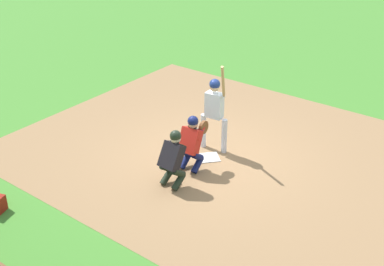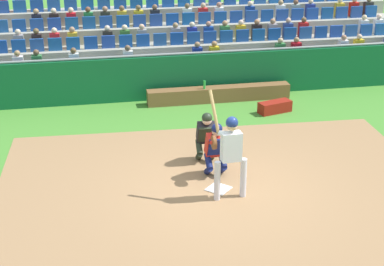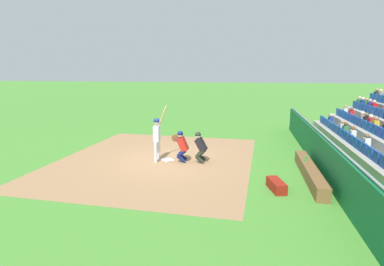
{
  "view_description": "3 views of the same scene",
  "coord_description": "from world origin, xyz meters",
  "px_view_note": "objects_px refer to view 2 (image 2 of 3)",
  "views": [
    {
      "loc": [
        5.28,
        -8.46,
        5.86
      ],
      "look_at": [
        -0.15,
        -0.49,
        0.82
      ],
      "focal_mm": 46.7,
      "sensor_mm": 36.0,
      "label": 1
    },
    {
      "loc": [
        2.64,
        10.6,
        5.89
      ],
      "look_at": [
        0.56,
        -0.09,
        1.3
      ],
      "focal_mm": 54.52,
      "sensor_mm": 36.0,
      "label": 2
    },
    {
      "loc": [
        -12.23,
        -3.21,
        3.71
      ],
      "look_at": [
        -0.33,
        -1.09,
        1.26
      ],
      "focal_mm": 29.43,
      "sensor_mm": 36.0,
      "label": 3
    }
  ],
  "objects_px": {
    "water_bottle_on_bench": "(204,85)",
    "batter_at_plate": "(231,148)",
    "dugout_bench": "(219,94)",
    "home_plate_umpire": "(206,134)",
    "catcher_crouching": "(216,147)",
    "equipment_duffel_bag": "(275,107)",
    "home_plate_marker": "(219,189)"
  },
  "relations": [
    {
      "from": "catcher_crouching",
      "to": "equipment_duffel_bag",
      "type": "xyz_separation_m",
      "value": [
        -2.57,
        -3.56,
        -0.56
      ]
    },
    {
      "from": "catcher_crouching",
      "to": "equipment_duffel_bag",
      "type": "bearing_deg",
      "value": -125.78
    },
    {
      "from": "home_plate_marker",
      "to": "equipment_duffel_bag",
      "type": "distance_m",
      "value": 4.94
    },
    {
      "from": "batter_at_plate",
      "to": "catcher_crouching",
      "type": "relative_size",
      "value": 1.76
    },
    {
      "from": "catcher_crouching",
      "to": "dugout_bench",
      "type": "bearing_deg",
      "value": -104.4
    },
    {
      "from": "batter_at_plate",
      "to": "home_plate_umpire",
      "type": "relative_size",
      "value": 1.79
    },
    {
      "from": "batter_at_plate",
      "to": "dugout_bench",
      "type": "bearing_deg",
      "value": -101.39
    },
    {
      "from": "home_plate_umpire",
      "to": "equipment_duffel_bag",
      "type": "relative_size",
      "value": 1.33
    },
    {
      "from": "dugout_bench",
      "to": "home_plate_umpire",
      "type": "bearing_deg",
      "value": 72.49
    },
    {
      "from": "batter_at_plate",
      "to": "water_bottle_on_bench",
      "type": "bearing_deg",
      "value": -96.99
    },
    {
      "from": "batter_at_plate",
      "to": "catcher_crouching",
      "type": "xyz_separation_m",
      "value": [
        0.06,
        -1.0,
        -0.4
      ]
    },
    {
      "from": "home_plate_umpire",
      "to": "equipment_duffel_bag",
      "type": "bearing_deg",
      "value": -132.95
    },
    {
      "from": "water_bottle_on_bench",
      "to": "dugout_bench",
      "type": "bearing_deg",
      "value": -170.05
    },
    {
      "from": "equipment_duffel_bag",
      "to": "water_bottle_on_bench",
      "type": "bearing_deg",
      "value": -47.9
    },
    {
      "from": "dugout_bench",
      "to": "equipment_duffel_bag",
      "type": "relative_size",
      "value": 4.52
    },
    {
      "from": "catcher_crouching",
      "to": "dugout_bench",
      "type": "xyz_separation_m",
      "value": [
        -1.23,
        -4.79,
        -0.5
      ]
    },
    {
      "from": "home_plate_marker",
      "to": "dugout_bench",
      "type": "height_order",
      "value": "dugout_bench"
    },
    {
      "from": "home_plate_marker",
      "to": "equipment_duffel_bag",
      "type": "height_order",
      "value": "equipment_duffel_bag"
    },
    {
      "from": "batter_at_plate",
      "to": "home_plate_umpire",
      "type": "xyz_separation_m",
      "value": [
        0.1,
        -1.76,
        -0.42
      ]
    },
    {
      "from": "home_plate_marker",
      "to": "equipment_duffel_bag",
      "type": "relative_size",
      "value": 0.46
    },
    {
      "from": "water_bottle_on_bench",
      "to": "batter_at_plate",
      "type": "bearing_deg",
      "value": 83.01
    },
    {
      "from": "home_plate_umpire",
      "to": "dugout_bench",
      "type": "xyz_separation_m",
      "value": [
        -1.27,
        -4.03,
        -0.47
      ]
    },
    {
      "from": "dugout_bench",
      "to": "equipment_duffel_bag",
      "type": "bearing_deg",
      "value": 137.43
    },
    {
      "from": "water_bottle_on_bench",
      "to": "home_plate_marker",
      "type": "bearing_deg",
      "value": 81.13
    },
    {
      "from": "batter_at_plate",
      "to": "water_bottle_on_bench",
      "type": "height_order",
      "value": "batter_at_plate"
    },
    {
      "from": "home_plate_marker",
      "to": "water_bottle_on_bench",
      "type": "height_order",
      "value": "water_bottle_on_bench"
    },
    {
      "from": "home_plate_umpire",
      "to": "catcher_crouching",
      "type": "bearing_deg",
      "value": 93.15
    },
    {
      "from": "home_plate_umpire",
      "to": "water_bottle_on_bench",
      "type": "relative_size",
      "value": 5.12
    },
    {
      "from": "home_plate_marker",
      "to": "equipment_duffel_bag",
      "type": "xyz_separation_m",
      "value": [
        -2.63,
        -4.17,
        0.14
      ]
    },
    {
      "from": "catcher_crouching",
      "to": "home_plate_umpire",
      "type": "distance_m",
      "value": 0.76
    },
    {
      "from": "batter_at_plate",
      "to": "catcher_crouching",
      "type": "bearing_deg",
      "value": -86.44
    },
    {
      "from": "home_plate_umpire",
      "to": "home_plate_marker",
      "type": "bearing_deg",
      "value": 88.94
    }
  ]
}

